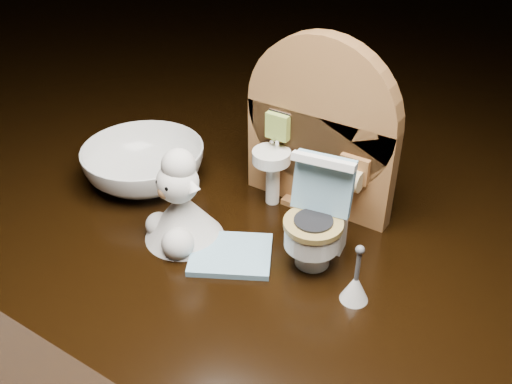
# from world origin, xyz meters

# --- Properties ---
(backdrop_panel) EXTENTS (0.13, 0.05, 0.15)m
(backdrop_panel) POSITION_xyz_m (-0.00, 0.06, 0.07)
(backdrop_panel) COLOR brown
(backdrop_panel) RESTS_ON ground
(toy_toilet) EXTENTS (0.05, 0.06, 0.09)m
(toy_toilet) POSITION_xyz_m (0.03, 0.00, 0.03)
(toy_toilet) COLOR white
(toy_toilet) RESTS_ON ground
(bath_mat) EXTENTS (0.08, 0.07, 0.00)m
(bath_mat) POSITION_xyz_m (-0.02, -0.03, 0.00)
(bath_mat) COLOR #7CACC6
(bath_mat) RESTS_ON ground
(toilet_brush) EXTENTS (0.02, 0.02, 0.05)m
(toilet_brush) POSITION_xyz_m (0.08, -0.02, 0.01)
(toilet_brush) COLOR white
(toilet_brush) RESTS_ON ground
(plush_lamb) EXTENTS (0.06, 0.06, 0.08)m
(plush_lamb) POSITION_xyz_m (-0.07, -0.03, 0.03)
(plush_lamb) COLOR silver
(plush_lamb) RESTS_ON ground
(ceramic_bowl) EXTENTS (0.13, 0.13, 0.03)m
(ceramic_bowl) POSITION_xyz_m (-0.15, 0.01, 0.02)
(ceramic_bowl) COLOR white
(ceramic_bowl) RESTS_ON ground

